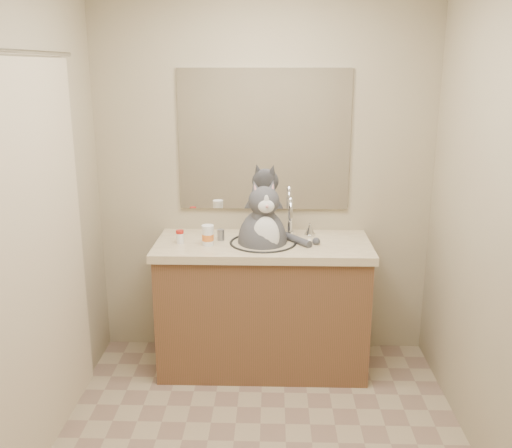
% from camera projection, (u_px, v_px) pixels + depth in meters
% --- Properties ---
extents(room, '(2.22, 2.52, 2.42)m').
position_uv_depth(room, '(259.00, 231.00, 2.53)').
color(room, '#9C896B').
rests_on(room, ground).
extents(vanity, '(1.34, 0.59, 1.12)m').
position_uv_depth(vanity, '(263.00, 302.00, 3.66)').
color(vanity, brown).
rests_on(vanity, ground).
extents(mirror, '(1.10, 0.02, 0.90)m').
position_uv_depth(mirror, '(264.00, 140.00, 3.65)').
color(mirror, white).
rests_on(mirror, room).
extents(shower_curtain, '(0.02, 1.30, 1.93)m').
position_uv_depth(shower_curtain, '(39.00, 258.00, 2.70)').
color(shower_curtain, beige).
rests_on(shower_curtain, ground).
extents(cat, '(0.49, 0.39, 0.61)m').
position_uv_depth(cat, '(263.00, 237.00, 3.53)').
color(cat, '#444449').
rests_on(cat, vanity).
extents(pill_bottle_redcap, '(0.05, 0.05, 0.08)m').
position_uv_depth(pill_bottle_redcap, '(180.00, 237.00, 3.52)').
color(pill_bottle_redcap, white).
rests_on(pill_bottle_redcap, vanity).
extents(pill_bottle_orange, '(0.08, 0.08, 0.13)m').
position_uv_depth(pill_bottle_orange, '(208.00, 236.00, 3.48)').
color(pill_bottle_orange, white).
rests_on(pill_bottle_orange, vanity).
extents(grey_canister, '(0.06, 0.06, 0.07)m').
position_uv_depth(grey_canister, '(221.00, 235.00, 3.58)').
color(grey_canister, gray).
rests_on(grey_canister, vanity).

